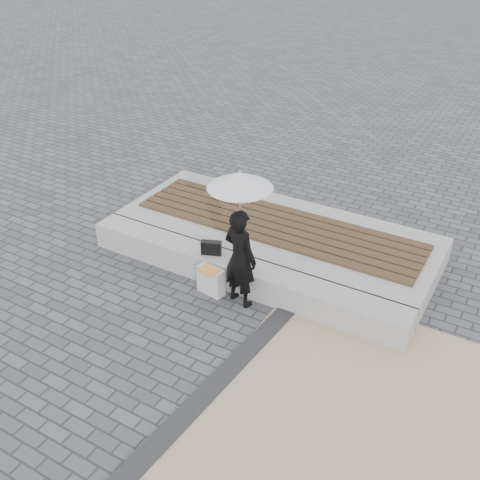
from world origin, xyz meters
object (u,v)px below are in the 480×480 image
at_px(seating_ledge, 239,273).
at_px(parasol, 240,180).
at_px(canvas_tote, 211,280).
at_px(handbag, 211,248).
at_px(woman, 240,258).

bearing_deg(seating_ledge, parasol, -56.97).
distance_m(parasol, canvas_tote, 1.72).
bearing_deg(canvas_tote, seating_ledge, 63.63).
relative_size(seating_ledge, canvas_tote, 12.11).
bearing_deg(handbag, woman, -47.10).
relative_size(handbag, canvas_tote, 0.71).
relative_size(seating_ledge, woman, 3.48).
xyz_separation_m(seating_ledge, canvas_tote, (-0.25, -0.35, 0.01)).
bearing_deg(woman, canvas_tote, 16.10).
height_order(woman, canvas_tote, woman).
height_order(seating_ledge, woman, woman).
bearing_deg(parasol, woman, 75.96).
relative_size(woman, handbag, 4.88).
bearing_deg(seating_ledge, woman, -56.97).
relative_size(woman, parasol, 1.36).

